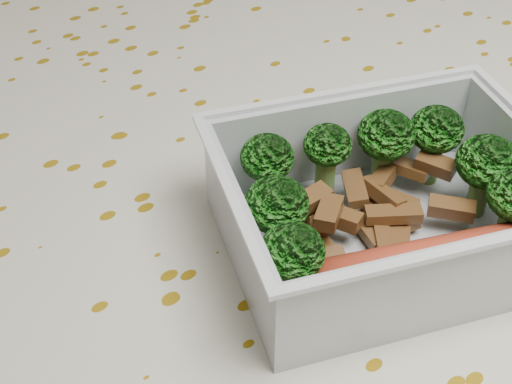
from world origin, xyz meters
TOP-DOWN VIEW (x-y plane):
  - dining_table at (0.00, 0.00)m, footprint 1.40×0.90m
  - tablecloth at (0.00, 0.00)m, footprint 1.46×0.96m
  - lunch_container at (0.05, -0.04)m, footprint 0.20×0.18m
  - broccoli_florets at (0.06, -0.03)m, footprint 0.15×0.13m
  - meat_pile at (0.05, -0.03)m, footprint 0.10×0.09m
  - sausage at (0.04, -0.08)m, footprint 0.13×0.08m

SIDE VIEW (x-z plane):
  - dining_table at x=0.00m, z-range 0.29..1.04m
  - tablecloth at x=0.00m, z-range 0.62..0.81m
  - meat_pile at x=0.05m, z-range 0.76..0.78m
  - sausage at x=0.04m, z-range 0.76..0.79m
  - lunch_container at x=0.05m, z-range 0.75..0.80m
  - broccoli_florets at x=0.06m, z-range 0.77..0.82m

